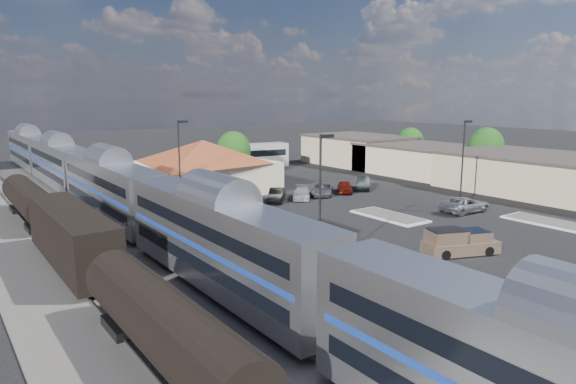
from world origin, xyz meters
TOP-DOWN VIEW (x-y plane):
  - ground at (0.00, 0.00)m, footprint 280.00×280.00m
  - railbed at (-21.00, 8.00)m, footprint 16.00×100.00m
  - platform at (-12.00, 6.00)m, footprint 5.50×92.00m
  - passenger_train at (-18.00, 15.67)m, footprint 3.00×104.00m
  - freight_cars at (-24.00, 4.13)m, footprint 2.80×46.00m
  - station_depot at (-4.56, 24.00)m, footprint 18.35×12.24m
  - buildings_east at (28.00, 14.28)m, footprint 14.40×51.40m
  - traffic_island_south at (4.00, 2.00)m, footprint 3.30×7.50m
  - traffic_island_north at (14.00, -8.00)m, footprint 3.30×7.50m
  - lamp_plat_s at (-10.90, -6.00)m, footprint 1.08×0.25m
  - lamp_plat_n at (-10.90, 16.00)m, footprint 1.08×0.25m
  - lamp_lot at (12.10, 0.00)m, footprint 1.08×0.25m
  - tree_east_b at (34.00, 12.00)m, footprint 4.94×4.94m
  - tree_east_c at (34.00, 26.00)m, footprint 4.41×4.41m
  - tree_depot at (3.00, 30.00)m, footprint 4.71×4.71m
  - pickup_truck at (-0.35, -9.13)m, footprint 5.81×3.79m
  - suv at (11.58, -0.91)m, footprint 5.59×2.81m
  - coach_bus at (8.92, 36.00)m, footprint 12.84×4.12m
  - person_a at (-11.77, -13.47)m, footprint 0.53×0.68m
  - person_b at (-13.13, 11.21)m, footprint 0.96×1.10m
  - parked_car_a at (-3.93, 13.80)m, footprint 3.91×4.30m
  - parked_car_b at (-0.73, 14.10)m, footprint 4.09×4.37m
  - parked_car_c at (2.47, 13.80)m, footprint 4.23×4.61m
  - parked_car_d at (5.67, 14.10)m, footprint 5.03×5.11m
  - parked_car_e at (8.87, 13.80)m, footprint 3.85×4.27m
  - parked_car_f at (12.07, 14.10)m, footprint 4.17×4.33m

SIDE VIEW (x-z plane):
  - ground at x=0.00m, z-range 0.00..0.00m
  - railbed at x=-21.00m, z-range 0.00..0.12m
  - platform at x=-12.00m, z-range 0.00..0.18m
  - traffic_island_south at x=4.00m, z-range 0.00..0.21m
  - traffic_island_north at x=14.00m, z-range 0.00..0.21m
  - parked_car_c at x=2.47m, z-range 0.00..1.30m
  - parked_car_d at x=5.67m, z-range 0.00..1.36m
  - parked_car_e at x=8.87m, z-range 0.00..1.41m
  - parked_car_a at x=-3.93m, z-range 0.00..1.42m
  - parked_car_b at x=-0.73m, z-range 0.00..1.46m
  - parked_car_f at x=12.07m, z-range 0.00..1.47m
  - suv at x=11.58m, z-range 0.00..1.52m
  - pickup_truck at x=-0.35m, z-range -0.05..1.84m
  - person_a at x=-11.77m, z-range 0.18..1.83m
  - person_b at x=-13.13m, z-range 0.18..2.09m
  - freight_cars at x=-24.00m, z-range -0.07..3.93m
  - buildings_east at x=28.00m, z-range -0.13..4.67m
  - coach_bus at x=8.92m, z-range 0.31..4.36m
  - passenger_train at x=-18.00m, z-range 0.09..5.64m
  - station_depot at x=-4.56m, z-range 0.03..6.23m
  - tree_east_c at x=34.00m, z-range 0.66..6.87m
  - tree_depot at x=3.00m, z-range 0.71..7.34m
  - tree_east_b at x=34.00m, z-range 0.74..7.70m
  - lamp_plat_s at x=-10.90m, z-range 0.84..9.84m
  - lamp_plat_n at x=-10.90m, z-range 0.84..9.84m
  - lamp_lot at x=12.10m, z-range 0.84..9.84m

